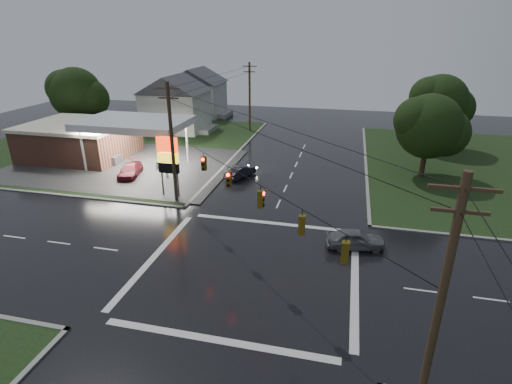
% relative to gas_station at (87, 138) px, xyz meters
% --- Properties ---
extents(ground, '(120.00, 120.00, 0.00)m').
position_rel_gas_station_xyz_m(ground, '(25.68, -19.70, -2.55)').
color(ground, black).
rests_on(ground, ground).
extents(grass_nw, '(36.00, 36.00, 0.08)m').
position_rel_gas_station_xyz_m(grass_nw, '(-0.32, 6.30, -2.51)').
color(grass_nw, black).
rests_on(grass_nw, ground).
extents(gas_station, '(26.20, 18.00, 5.60)m').
position_rel_gas_station_xyz_m(gas_station, '(0.00, 0.00, 0.00)').
color(gas_station, '#2D2D2D').
rests_on(gas_station, ground).
extents(pylon_sign, '(2.00, 0.35, 6.00)m').
position_rel_gas_station_xyz_m(pylon_sign, '(15.18, -9.20, 1.46)').
color(pylon_sign, '#59595E').
rests_on(pylon_sign, ground).
extents(utility_pole_nw, '(2.20, 0.32, 11.00)m').
position_rel_gas_station_xyz_m(utility_pole_nw, '(16.18, -10.20, 3.17)').
color(utility_pole_nw, '#382619').
rests_on(utility_pole_nw, ground).
extents(utility_pole_se, '(2.20, 0.32, 11.00)m').
position_rel_gas_station_xyz_m(utility_pole_se, '(35.18, -29.20, 3.17)').
color(utility_pole_se, '#382619').
rests_on(utility_pole_se, ground).
extents(utility_pole_n, '(2.20, 0.32, 10.50)m').
position_rel_gas_station_xyz_m(utility_pole_n, '(16.18, 18.30, 2.92)').
color(utility_pole_n, '#382619').
rests_on(utility_pole_n, ground).
extents(traffic_signals, '(26.87, 26.87, 1.47)m').
position_rel_gas_station_xyz_m(traffic_signals, '(25.69, -19.72, 3.93)').
color(traffic_signals, black).
rests_on(traffic_signals, ground).
extents(house_near, '(11.05, 8.48, 8.60)m').
position_rel_gas_station_xyz_m(house_near, '(4.73, 16.30, 1.86)').
color(house_near, silver).
rests_on(house_near, ground).
extents(house_far, '(11.05, 8.48, 8.60)m').
position_rel_gas_station_xyz_m(house_far, '(3.73, 28.30, 1.86)').
color(house_far, silver).
rests_on(house_far, ground).
extents(tree_nw_behind, '(8.93, 7.60, 10.00)m').
position_rel_gas_station_xyz_m(tree_nw_behind, '(-8.17, 10.29, 3.63)').
color(tree_nw_behind, black).
rests_on(tree_nw_behind, ground).
extents(tree_ne_near, '(7.99, 6.80, 8.98)m').
position_rel_gas_station_xyz_m(tree_ne_near, '(39.82, 2.29, 3.01)').
color(tree_ne_near, black).
rests_on(tree_ne_near, ground).
extents(tree_ne_far, '(8.46, 7.20, 9.80)m').
position_rel_gas_station_xyz_m(tree_ne_far, '(42.83, 14.29, 3.63)').
color(tree_ne_far, black).
rests_on(tree_ne_far, ground).
extents(car_north, '(2.90, 4.32, 1.35)m').
position_rel_gas_station_xyz_m(car_north, '(20.31, -2.57, -1.87)').
color(car_north, black).
rests_on(car_north, ground).
extents(car_crossing, '(4.52, 2.46, 1.46)m').
position_rel_gas_station_xyz_m(car_crossing, '(32.64, -15.27, -1.82)').
color(car_crossing, slate).
rests_on(car_crossing, ground).
extents(car_pump, '(2.98, 5.05, 1.37)m').
position_rel_gas_station_xyz_m(car_pump, '(8.44, -4.96, -1.86)').
color(car_pump, maroon).
rests_on(car_pump, ground).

